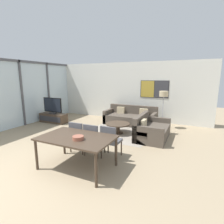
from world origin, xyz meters
name	(u,v)px	position (x,y,z in m)	size (l,w,h in m)	color
ground_plane	(16,180)	(0.00, 0.00, 0.00)	(24.00, 24.00, 0.00)	#9E896B
wall_back	(125,91)	(0.04, 6.08, 1.40)	(8.10, 0.09, 2.80)	silver
window_wall_left	(21,90)	(-3.54, 3.04, 1.53)	(0.07, 6.08, 2.80)	silver
area_rug	(118,133)	(0.66, 3.76, 0.00)	(2.40, 2.03, 0.01)	gray
tv_console	(53,118)	(-2.71, 3.94, 0.21)	(1.34, 0.47, 0.43)	#423326
television	(53,106)	(-2.71, 3.94, 0.79)	(1.03, 0.20, 0.74)	#2D2D33
sofa_main	(131,118)	(0.66, 5.23, 0.27)	(2.27, 0.98, 0.81)	#51473D
sofa_side	(150,131)	(1.90, 3.74, 0.27)	(0.98, 1.57, 0.81)	#51473D
coffee_table	(118,126)	(0.66, 3.76, 0.29)	(0.91, 0.91, 0.38)	#423326
dining_table	(77,140)	(0.83, 0.99, 0.69)	(1.69, 1.06, 0.75)	#423326
dining_chair_left	(79,135)	(0.35, 1.73, 0.51)	(0.46, 0.46, 0.88)	#4C4C51
dining_chair_centre	(93,137)	(0.83, 1.71, 0.51)	(0.46, 0.46, 0.88)	#4C4C51
dining_chair_right	(110,139)	(1.32, 1.76, 0.51)	(0.46, 0.46, 0.88)	#4C4C51
fruit_bowl	(78,138)	(0.98, 0.86, 0.80)	(0.25, 0.25, 0.08)	#995642
floor_lamp	(164,97)	(2.07, 5.16, 1.31)	(0.35, 0.35, 1.54)	#2D2D33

